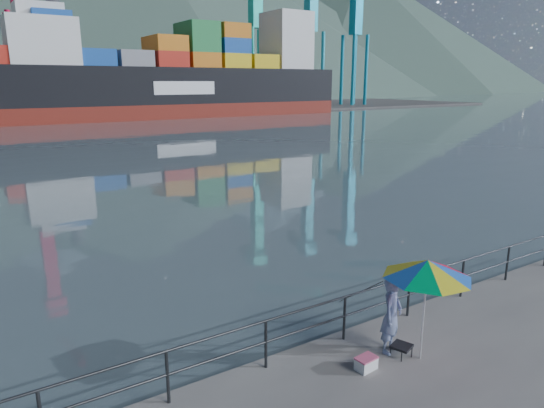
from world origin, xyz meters
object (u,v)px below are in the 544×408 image
(fisherman, at_px, (392,315))
(beach_umbrella, at_px, (427,269))
(cooler_bag, at_px, (366,364))
(container_ship, at_px, (182,79))

(fisherman, bearing_deg, beach_umbrella, -82.36)
(fisherman, xyz_separation_m, beach_umbrella, (0.31, -0.54, 1.14))
(cooler_bag, height_order, container_ship, container_ship)
(container_ship, bearing_deg, fisherman, -109.45)
(cooler_bag, bearing_deg, container_ship, 64.97)
(fisherman, height_order, container_ship, container_ship)
(beach_umbrella, bearing_deg, fisherman, 119.63)
(container_ship, bearing_deg, beach_umbrella, -109.09)
(fisherman, height_order, cooler_bag, fisherman)
(beach_umbrella, relative_size, cooler_bag, 5.27)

